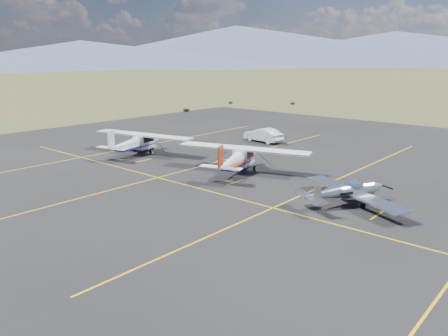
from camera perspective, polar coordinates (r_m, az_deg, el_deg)
ground at (r=31.85m, az=15.55°, el=-3.13°), size 1600.00×1600.00×0.00m
apron at (r=35.23m, az=5.25°, el=-1.00°), size 72.00×72.00×0.02m
aircraft_low_wing at (r=29.06m, az=15.64°, el=-2.94°), size 6.52×8.36×1.87m
aircraft_cessna at (r=35.71m, az=1.84°, el=1.38°), size 7.72×11.29×2.88m
aircraft_plain at (r=43.51m, az=-11.43°, el=3.38°), size 7.02×11.09×2.80m
sedan at (r=49.32m, az=5.16°, el=4.32°), size 2.19×4.88×1.55m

